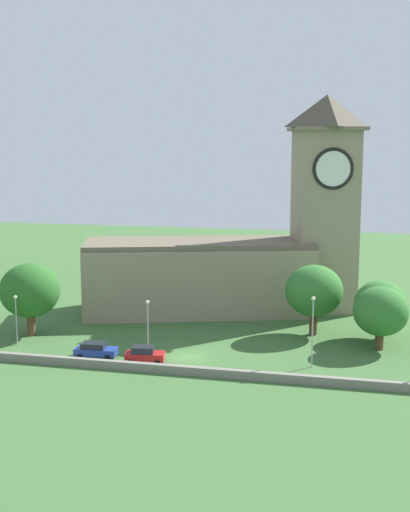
{
  "coord_description": "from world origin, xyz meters",
  "views": [
    {
      "loc": [
        18.45,
        -71.04,
        23.42
      ],
      "look_at": [
        -0.05,
        8.19,
        10.06
      ],
      "focal_mm": 48.15,
      "sensor_mm": 36.0,
      "label": 1
    }
  ],
  "objects_px": {
    "tree_riverside_west": "(30,291)",
    "tree_churchyard": "(314,291)",
    "church": "(243,250)",
    "tree_riverside_east": "(380,304)",
    "car_blue": "(95,350)",
    "streetlamp_central": "(313,321)",
    "streetlamp_west_mid": "(148,318)",
    "car_red": "(145,355)",
    "tree_by_tower": "(381,311)",
    "streetlamp_west_end": "(16,311)"
  },
  "relations": [
    {
      "from": "tree_riverside_east",
      "to": "car_red",
      "type": "bearing_deg",
      "value": -148.49
    },
    {
      "from": "car_blue",
      "to": "car_red",
      "type": "height_order",
      "value": "car_red"
    },
    {
      "from": "streetlamp_central",
      "to": "tree_by_tower",
      "type": "xyz_separation_m",
      "value": [
        7.1,
        8.12,
        -0.54
      ]
    },
    {
      "from": "streetlamp_central",
      "to": "tree_churchyard",
      "type": "distance_m",
      "value": 12.78
    },
    {
      "from": "streetlamp_west_end",
      "to": "tree_by_tower",
      "type": "height_order",
      "value": "tree_by_tower"
    },
    {
      "from": "church",
      "to": "tree_by_tower",
      "type": "xyz_separation_m",
      "value": [
        18.65,
        -14.88,
        -4.15
      ]
    },
    {
      "from": "streetlamp_west_end",
      "to": "streetlamp_west_mid",
      "type": "distance_m",
      "value": 16.3
    },
    {
      "from": "streetlamp_central",
      "to": "tree_churchyard",
      "type": "bearing_deg",
      "value": 93.7
    },
    {
      "from": "car_red",
      "to": "tree_churchyard",
      "type": "relative_size",
      "value": 0.51
    },
    {
      "from": "car_blue",
      "to": "tree_riverside_east",
      "type": "distance_m",
      "value": 34.08
    },
    {
      "from": "streetlamp_central",
      "to": "tree_by_tower",
      "type": "relative_size",
      "value": 1.04
    },
    {
      "from": "tree_riverside_west",
      "to": "tree_by_tower",
      "type": "distance_m",
      "value": 41.96
    },
    {
      "from": "church",
      "to": "streetlamp_central",
      "type": "distance_m",
      "value": 25.98
    },
    {
      "from": "car_red",
      "to": "streetlamp_central",
      "type": "distance_m",
      "value": 18.32
    },
    {
      "from": "tree_riverside_east",
      "to": "car_blue",
      "type": "bearing_deg",
      "value": -154.91
    },
    {
      "from": "streetlamp_west_mid",
      "to": "tree_riverside_west",
      "type": "bearing_deg",
      "value": 164.51
    },
    {
      "from": "tree_by_tower",
      "to": "tree_riverside_east",
      "type": "bearing_deg",
      "value": 90.11
    },
    {
      "from": "streetlamp_central",
      "to": "tree_riverside_west",
      "type": "bearing_deg",
      "value": 172.7
    },
    {
      "from": "streetlamp_west_mid",
      "to": "tree_riverside_east",
      "type": "xyz_separation_m",
      "value": [
        25.21,
        12.46,
        0.09
      ]
    },
    {
      "from": "streetlamp_central",
      "to": "church",
      "type": "bearing_deg",
      "value": 116.65
    },
    {
      "from": "car_blue",
      "to": "tree_riverside_east",
      "type": "bearing_deg",
      "value": 25.09
    },
    {
      "from": "streetlamp_west_mid",
      "to": "tree_riverside_east",
      "type": "height_order",
      "value": "tree_riverside_east"
    },
    {
      "from": "streetlamp_west_mid",
      "to": "tree_by_tower",
      "type": "bearing_deg",
      "value": 18.17
    },
    {
      "from": "car_blue",
      "to": "tree_riverside_east",
      "type": "relative_size",
      "value": 0.66
    },
    {
      "from": "church",
      "to": "tree_churchyard",
      "type": "height_order",
      "value": "church"
    },
    {
      "from": "streetlamp_west_mid",
      "to": "car_blue",
      "type": "bearing_deg",
      "value": -160.75
    },
    {
      "from": "car_red",
      "to": "streetlamp_central",
      "type": "relative_size",
      "value": 0.58
    },
    {
      "from": "tree_riverside_west",
      "to": "streetlamp_west_end",
      "type": "bearing_deg",
      "value": -86.14
    },
    {
      "from": "car_blue",
      "to": "car_red",
      "type": "xyz_separation_m",
      "value": [
        5.97,
        -0.79,
        0.1
      ]
    },
    {
      "from": "streetlamp_central",
      "to": "streetlamp_west_mid",
      "type": "bearing_deg",
      "value": -179.52
    },
    {
      "from": "tree_churchyard",
      "to": "tree_by_tower",
      "type": "relative_size",
      "value": 1.19
    },
    {
      "from": "tree_by_tower",
      "to": "streetlamp_central",
      "type": "bearing_deg",
      "value": -131.17
    },
    {
      "from": "car_blue",
      "to": "car_red",
      "type": "distance_m",
      "value": 6.02
    },
    {
      "from": "car_red",
      "to": "tree_by_tower",
      "type": "distance_m",
      "value": 27.29
    },
    {
      "from": "streetlamp_west_end",
      "to": "tree_by_tower",
      "type": "bearing_deg",
      "value": 10.61
    },
    {
      "from": "streetlamp_central",
      "to": "tree_riverside_east",
      "type": "height_order",
      "value": "streetlamp_central"
    },
    {
      "from": "car_red",
      "to": "tree_riverside_east",
      "type": "bearing_deg",
      "value": 31.51
    },
    {
      "from": "streetlamp_west_end",
      "to": "tree_churchyard",
      "type": "height_order",
      "value": "tree_churchyard"
    },
    {
      "from": "tree_riverside_west",
      "to": "tree_churchyard",
      "type": "bearing_deg",
      "value": 13.77
    },
    {
      "from": "car_red",
      "to": "tree_churchyard",
      "type": "xyz_separation_m",
      "value": [
        16.81,
        15.6,
        4.56
      ]
    },
    {
      "from": "car_red",
      "to": "tree_riverside_west",
      "type": "relative_size",
      "value": 0.49
    },
    {
      "from": "tree_churchyard",
      "to": "tree_riverside_east",
      "type": "distance_m",
      "value": 8.01
    },
    {
      "from": "streetlamp_central",
      "to": "tree_by_tower",
      "type": "height_order",
      "value": "streetlamp_central"
    },
    {
      "from": "streetlamp_west_end",
      "to": "tree_riverside_east",
      "type": "bearing_deg",
      "value": 16.07
    },
    {
      "from": "church",
      "to": "tree_riverside_east",
      "type": "relative_size",
      "value": 5.47
    },
    {
      "from": "church",
      "to": "car_blue",
      "type": "relative_size",
      "value": 8.25
    },
    {
      "from": "streetlamp_west_mid",
      "to": "car_red",
      "type": "bearing_deg",
      "value": -79.86
    },
    {
      "from": "streetlamp_central",
      "to": "tree_churchyard",
      "type": "height_order",
      "value": "tree_churchyard"
    },
    {
      "from": "streetlamp_west_end",
      "to": "tree_churchyard",
      "type": "xyz_separation_m",
      "value": [
        33.58,
        12.4,
        1.45
      ]
    },
    {
      "from": "tree_riverside_west",
      "to": "tree_churchyard",
      "type": "relative_size",
      "value": 1.03
    }
  ]
}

